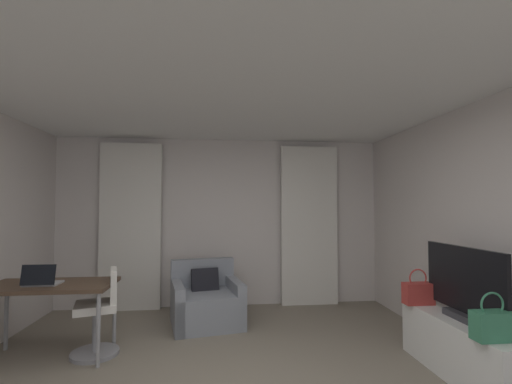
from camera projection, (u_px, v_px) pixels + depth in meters
wall_window at (222, 222)px, 5.54m from camera, size 5.12×0.06×2.60m
ceiling at (227, 60)px, 2.58m from camera, size 5.12×6.12×0.06m
curtain_left_panel at (131, 226)px, 5.26m from camera, size 0.90×0.06×2.50m
curtain_right_panel at (309, 225)px, 5.55m from camera, size 0.90×0.06×2.50m
armchair at (206, 303)px, 4.61m from camera, size 1.02×0.99×0.81m
desk at (50, 290)px, 3.59m from camera, size 1.23×0.63×0.75m
desk_chair at (100, 316)px, 3.67m from camera, size 0.50×0.50×0.88m
laptop at (42, 281)px, 3.52m from camera, size 0.32×0.25×0.22m
tv_console at (467, 349)px, 3.15m from camera, size 0.48×1.36×0.52m
tv_flatscreen at (464, 285)px, 3.20m from camera, size 0.20×1.02×0.66m
handbag_primary at (418, 293)px, 3.67m from camera, size 0.30×0.14×0.37m
handbag_secondary at (493, 325)px, 2.68m from camera, size 0.30×0.14×0.37m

